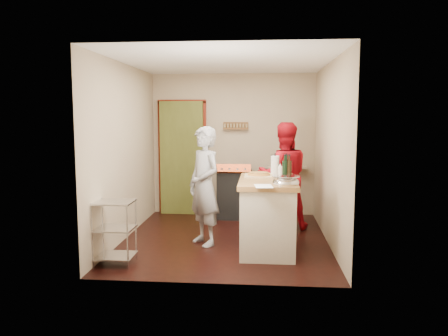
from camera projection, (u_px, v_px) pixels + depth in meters
The scene contains 10 objects.
floor at pixel (225, 239), 6.53m from camera, with size 3.50×3.50×0.00m, color black.
back_wall at pixel (199, 153), 8.21m from camera, with size 3.00×0.44×2.60m.
left_wall at pixel (125, 152), 6.50m from camera, with size 0.04×3.50×2.60m, color tan.
right_wall at pixel (330, 153), 6.25m from camera, with size 0.04×3.50×2.60m, color tan.
ceiling at pixel (225, 61), 6.22m from camera, with size 3.00×3.50×0.02m, color white.
stove at pixel (234, 193), 7.88m from camera, with size 0.60×0.63×1.00m.
wire_shelving at pixel (114, 229), 5.40m from camera, with size 0.48×0.40×0.80m.
island at pixel (268, 213), 5.97m from camera, with size 0.78×1.39×1.29m.
person_stripe at pixel (204, 186), 6.18m from camera, with size 0.62×0.40×1.69m, color #A2A2A7.
person_red at pixel (284, 176), 7.09m from camera, with size 0.84×0.66×1.73m, color #AA0B16.
Camera 1 is at (0.52, -6.33, 1.83)m, focal length 35.00 mm.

